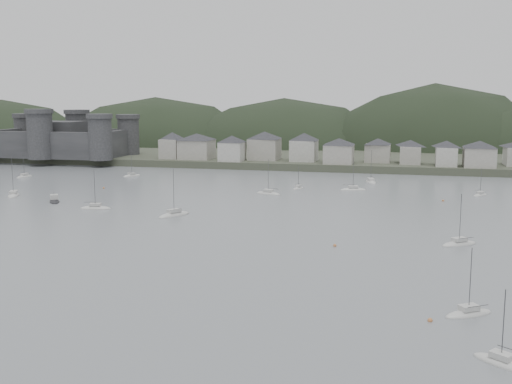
# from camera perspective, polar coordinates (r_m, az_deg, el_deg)

# --- Properties ---
(ground) EXTENTS (900.00, 900.00, 0.00)m
(ground) POSITION_cam_1_polar(r_m,az_deg,el_deg) (91.84, -11.50, -10.70)
(ground) COLOR slate
(ground) RESTS_ON ground
(far_shore_land) EXTENTS (900.00, 250.00, 3.00)m
(far_shore_land) POSITION_cam_1_polar(r_m,az_deg,el_deg) (376.03, 8.09, 4.30)
(far_shore_land) COLOR #383D2D
(far_shore_land) RESTS_ON ground
(forested_ridge) EXTENTS (851.55, 103.94, 102.57)m
(forested_ridge) POSITION_cam_1_polar(r_m,az_deg,el_deg) (351.44, 8.40, 1.89)
(forested_ridge) COLOR black
(forested_ridge) RESTS_ON ground
(castle) EXTENTS (66.00, 43.00, 20.00)m
(castle) POSITION_cam_1_polar(r_m,az_deg,el_deg) (302.89, -17.62, 4.70)
(castle) COLOR #2F2F32
(castle) RESTS_ON far_shore_land
(waterfront_town) EXTENTS (451.48, 28.46, 12.92)m
(waterfront_town) POSITION_cam_1_polar(r_m,az_deg,el_deg) (262.56, 16.65, 3.68)
(waterfront_town) COLOR gray
(waterfront_town) RESTS_ON far_shore_land
(moored_fleet) EXTENTS (184.36, 163.52, 13.42)m
(moored_fleet) POSITION_cam_1_polar(r_m,az_deg,el_deg) (163.13, -6.71, -1.94)
(moored_fleet) COLOR beige
(moored_fleet) RESTS_ON ground
(motor_launch_far) EXTENTS (6.55, 7.83, 3.82)m
(motor_launch_far) POSITION_cam_1_polar(r_m,az_deg,el_deg) (189.06, -18.08, -0.80)
(motor_launch_far) COLOR black
(motor_launch_far) RESTS_ON ground
(mooring_buoys) EXTENTS (171.35, 103.44, 0.70)m
(mooring_buoys) POSITION_cam_1_polar(r_m,az_deg,el_deg) (146.06, 1.09, -3.15)
(mooring_buoys) COLOR #BE733F
(mooring_buoys) RESTS_ON ground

